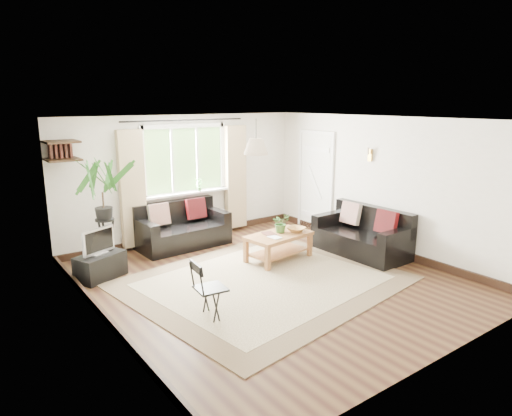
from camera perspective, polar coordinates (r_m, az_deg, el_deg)
floor at (r=7.01m, az=1.95°, el=-9.00°), size 5.50×5.50×0.00m
ceiling at (r=6.49m, az=2.12°, el=11.01°), size 5.50×5.50×0.00m
wall_back at (r=8.93m, az=-8.93°, el=3.75°), size 5.00×0.02×2.40m
wall_front at (r=4.87m, az=22.49°, el=-5.20°), size 5.00×0.02×2.40m
wall_left at (r=5.51m, az=-18.92°, el=-2.78°), size 0.02×5.50×2.40m
wall_right at (r=8.39m, az=15.62°, el=2.80°), size 0.02×5.50×2.40m
rug at (r=6.95m, az=0.97°, el=-9.11°), size 4.20×3.74×0.02m
window at (r=8.85m, az=-8.89°, el=5.95°), size 2.50×0.16×2.16m
door at (r=9.53m, az=7.43°, el=3.18°), size 0.06×0.96×2.06m
corner_shelf at (r=7.84m, az=-23.11°, el=6.62°), size 0.50×0.50×0.34m
pendant_lamp at (r=6.83m, az=-0.00°, el=8.19°), size 0.36×0.36×0.54m
wall_sconce at (r=8.45m, az=13.95°, el=6.68°), size 0.12×0.12×0.28m
sofa_back at (r=8.55m, az=-9.14°, el=-2.25°), size 1.68×0.88×0.78m
sofa_right at (r=8.24m, az=13.00°, el=-3.02°), size 1.69×0.88×0.78m
coffee_table at (r=7.78m, az=2.83°, el=-4.89°), size 1.19×0.75×0.46m
table_plant at (r=7.77m, az=3.12°, el=-1.85°), size 0.31×0.27×0.34m
bowl at (r=7.87m, az=5.05°, el=-2.68°), size 0.37×0.37×0.07m
book_a at (r=7.45m, az=1.88°, el=-3.80°), size 0.17×0.23×0.02m
book_b at (r=7.64m, az=1.01°, el=-3.32°), size 0.23×0.28×0.02m
tv_stand at (r=7.40m, az=-18.86°, el=-6.89°), size 0.82×0.65×0.39m
tv at (r=7.28m, az=-19.10°, el=-3.89°), size 0.58×0.38×0.42m
palm_stand at (r=7.62m, az=-18.44°, el=-0.81°), size 0.84×0.84×1.78m
folding_chair at (r=5.76m, az=-5.69°, el=-10.09°), size 0.44×0.44×0.76m
sill_plant at (r=8.97m, az=-7.12°, el=2.97°), size 0.14×0.10×0.27m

